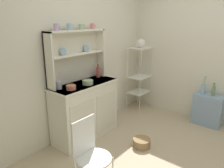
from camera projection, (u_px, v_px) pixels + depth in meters
The scene contains 20 objects.
ground_plane at pixel (172, 164), 2.82m from camera, with size 3.84×3.84×0.00m, color tan.
wall_back at pixel (81, 55), 3.43m from camera, with size 3.84×0.05×2.50m, color silver.
wall_right at pixel (219, 53), 3.66m from camera, with size 0.05×3.84×2.50m, color silver.
hutch_cabinet at pixel (85, 110), 3.36m from camera, with size 1.08×0.45×0.88m.
hutch_shelf_unit at pixel (75, 52), 3.21m from camera, with size 1.01×0.18×0.77m.
bakers_rack at pixel (140, 72), 4.34m from camera, with size 0.44×0.32×1.27m.
side_shelf_blue at pixel (208, 110), 3.81m from camera, with size 0.28×0.48×0.54m, color #849EBC.
wire_chair at pixel (90, 151), 2.21m from camera, with size 0.36×0.36×0.85m.
floor_basket at pixel (142, 143), 3.19m from camera, with size 0.26×0.26×0.12m, color #93754C.
cup_lilac_0 at pixel (56, 27), 2.82m from camera, with size 0.08×0.07×0.09m.
cup_sky_1 at pixel (70, 27), 2.99m from camera, with size 0.09×0.08×0.09m.
cup_sage_2 at pixel (81, 27), 3.16m from camera, with size 0.10×0.08×0.08m.
cup_rose_3 at pixel (92, 26), 3.32m from camera, with size 0.08×0.07×0.08m.
bowl_mixing_large at pixel (71, 87), 2.95m from camera, with size 0.13×0.13×0.06m, color #C67556.
bowl_floral_medium at pixel (88, 82), 3.19m from camera, with size 0.16×0.16×0.06m, color #9EB78E.
jam_bottle at pixel (98, 72), 3.56m from camera, with size 0.06×0.06×0.21m.
utensil_jar at pixel (59, 85), 2.97m from camera, with size 0.08×0.08×0.24m.
porcelain_teapot at pixel (141, 43), 4.18m from camera, with size 0.25×0.16×0.18m.
flower_vase at pixel (203, 88), 3.78m from camera, with size 0.07×0.07×0.32m.
oil_bottle at pixel (213, 91), 3.68m from camera, with size 0.06×0.06×0.22m.
Camera 1 is at (-2.35, -0.91, 1.80)m, focal length 35.00 mm.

